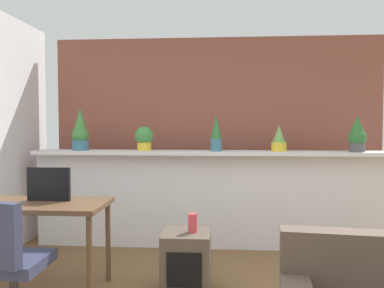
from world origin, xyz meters
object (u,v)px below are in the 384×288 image
object	(u,v)px
potted_plant_0	(80,132)
potted_plant_3	(279,139)
desk	(41,213)
tv_monitor	(49,184)
potted_plant_4	(357,135)
vase_on_shelf	(193,223)
office_chair	(7,274)
side_cube_shelf	(186,262)
potted_plant_2	(216,134)
potted_plant_1	(144,138)

from	to	relation	value
potted_plant_0	potted_plant_3	bearing A→B (deg)	0.08
desk	tv_monitor	bearing A→B (deg)	63.81
potted_plant_0	potted_plant_3	xyz separation A→B (m)	(2.26, 0.00, -0.08)
potted_plant_4	vase_on_shelf	world-z (taller)	potted_plant_4
vase_on_shelf	office_chair	bearing A→B (deg)	-148.40
desk	tv_monitor	distance (m)	0.24
potted_plant_0	potted_plant_4	xyz separation A→B (m)	(3.09, -0.04, -0.03)
desk	vase_on_shelf	bearing A→B (deg)	4.28
tv_monitor	potted_plant_3	bearing A→B (deg)	29.35
potted_plant_3	office_chair	xyz separation A→B (m)	(-2.08, -1.91, -0.85)
potted_plant_3	desk	size ratio (longest dim) A/B	0.26
desk	tv_monitor	size ratio (longest dim) A/B	2.97
tv_monitor	potted_plant_4	bearing A→B (deg)	21.17
side_cube_shelf	vase_on_shelf	size ratio (longest dim) A/B	3.21
desk	vase_on_shelf	size ratio (longest dim) A/B	7.05
potted_plant_2	potted_plant_4	bearing A→B (deg)	-0.19
tv_monitor	potted_plant_0	bearing A→B (deg)	97.31
potted_plant_1	side_cube_shelf	bearing A→B (deg)	-63.63
office_chair	vase_on_shelf	xyz separation A→B (m)	(1.20, 0.74, 0.19)
potted_plant_2	side_cube_shelf	distance (m)	1.57
potted_plant_4	potted_plant_1	bearing A→B (deg)	178.80
potted_plant_0	desk	world-z (taller)	potted_plant_0
potted_plant_3	office_chair	world-z (taller)	potted_plant_3
potted_plant_3	potted_plant_2	bearing A→B (deg)	-176.47
desk	potted_plant_1	bearing A→B (deg)	63.48
potted_plant_4	vase_on_shelf	xyz separation A→B (m)	(-1.70, -1.12, -0.72)
desk	potted_plant_3	bearing A→B (deg)	30.51
side_cube_shelf	vase_on_shelf	xyz separation A→B (m)	(0.05, 0.01, 0.33)
potted_plant_4	office_chair	world-z (taller)	potted_plant_4
potted_plant_0	desk	xyz separation A→B (m)	(0.11, -1.26, -0.66)
potted_plant_1	potted_plant_2	xyz separation A→B (m)	(0.82, -0.04, 0.05)
desk	potted_plant_0	bearing A→B (deg)	95.09
office_chair	potted_plant_1	bearing A→B (deg)	73.57
office_chair	vase_on_shelf	size ratio (longest dim) A/B	5.83
potted_plant_3	side_cube_shelf	bearing A→B (deg)	-128.14
tv_monitor	side_cube_shelf	distance (m)	1.34
potted_plant_3	desk	bearing A→B (deg)	-149.49
potted_plant_0	potted_plant_4	distance (m)	3.09
potted_plant_0	side_cube_shelf	bearing A→B (deg)	-41.55
side_cube_shelf	vase_on_shelf	bearing A→B (deg)	13.30
office_chair	tv_monitor	bearing A→B (deg)	92.31
potted_plant_3	potted_plant_1	bearing A→B (deg)	179.97
potted_plant_2	potted_plant_4	xyz separation A→B (m)	(1.53, -0.01, -0.01)
potted_plant_4	desk	size ratio (longest dim) A/B	0.36
side_cube_shelf	tv_monitor	bearing A→B (deg)	-179.87
potted_plant_3	vase_on_shelf	xyz separation A→B (m)	(-0.88, -1.17, -0.66)
potted_plant_0	vase_on_shelf	bearing A→B (deg)	-40.14
potted_plant_2	tv_monitor	size ratio (longest dim) A/B	1.11
potted_plant_3	desk	world-z (taller)	potted_plant_3
potted_plant_1	tv_monitor	world-z (taller)	potted_plant_1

